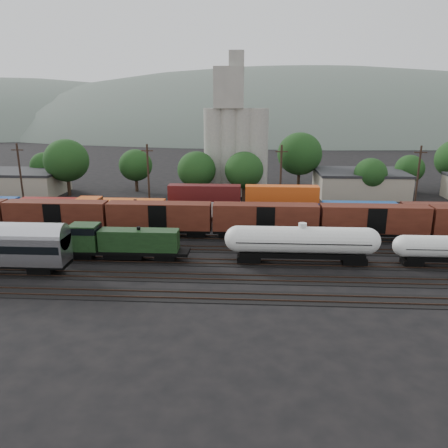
# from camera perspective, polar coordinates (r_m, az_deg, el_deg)

# --- Properties ---
(ground) EXTENTS (600.00, 600.00, 0.00)m
(ground) POSITION_cam_1_polar(r_m,az_deg,el_deg) (59.51, -3.00, -3.26)
(ground) COLOR black
(tracks) EXTENTS (180.00, 33.20, 0.20)m
(tracks) POSITION_cam_1_polar(r_m,az_deg,el_deg) (59.49, -3.00, -3.21)
(tracks) COLOR black
(tracks) RESTS_ON ground
(green_locomotive) EXTENTS (16.36, 2.89, 4.33)m
(green_locomotive) POSITION_cam_1_polar(r_m,az_deg,el_deg) (56.09, -13.85, -2.24)
(green_locomotive) COLOR black
(green_locomotive) RESTS_ON ground
(tank_car_a) EXTENTS (18.81, 3.37, 4.93)m
(tank_car_a) POSITION_cam_1_polar(r_m,az_deg,el_deg) (53.89, 10.12, -2.27)
(tank_car_a) COLOR silver
(tank_car_a) RESTS_ON ground
(orange_locomotive) EXTENTS (17.67, 2.94, 4.42)m
(orange_locomotive) POSITION_cam_1_polar(r_m,az_deg,el_deg) (71.14, -13.79, 1.59)
(orange_locomotive) COLOR black
(orange_locomotive) RESTS_ON ground
(boxcar_string) EXTENTS (184.40, 2.90, 4.20)m
(boxcar_string) POSITION_cam_1_polar(r_m,az_deg,el_deg) (63.84, 12.33, 0.64)
(boxcar_string) COLOR black
(boxcar_string) RESTS_ON ground
(container_wall) EXTENTS (160.00, 2.60, 5.80)m
(container_wall) POSITION_cam_1_polar(r_m,az_deg,el_deg) (74.18, -7.21, 2.28)
(container_wall) COLOR black
(container_wall) RESTS_ON ground
(grain_silo) EXTENTS (13.40, 5.00, 29.00)m
(grain_silo) POSITION_cam_1_polar(r_m,az_deg,el_deg) (92.33, 1.44, 10.69)
(grain_silo) COLOR #9C998F
(grain_silo) RESTS_ON ground
(industrial_sheds) EXTENTS (119.38, 17.26, 5.10)m
(industrial_sheds) POSITION_cam_1_polar(r_m,az_deg,el_deg) (92.70, 3.46, 5.26)
(industrial_sheds) COLOR #9E937F
(industrial_sheds) RESTS_ON ground
(tree_band) EXTENTS (167.04, 23.15, 14.48)m
(tree_band) POSITION_cam_1_polar(r_m,az_deg,el_deg) (94.63, -8.33, 8.40)
(tree_band) COLOR black
(tree_band) RESTS_ON ground
(utility_poles) EXTENTS (122.20, 0.36, 12.00)m
(utility_poles) POSITION_cam_1_polar(r_m,az_deg,el_deg) (79.27, -1.32, 6.19)
(utility_poles) COLOR black
(utility_poles) RESTS_ON ground
(distant_hills) EXTENTS (860.00, 286.00, 130.00)m
(distant_hills) POSITION_cam_1_polar(r_m,az_deg,el_deg) (318.91, 6.54, 8.42)
(distant_hills) COLOR #59665B
(distant_hills) RESTS_ON ground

